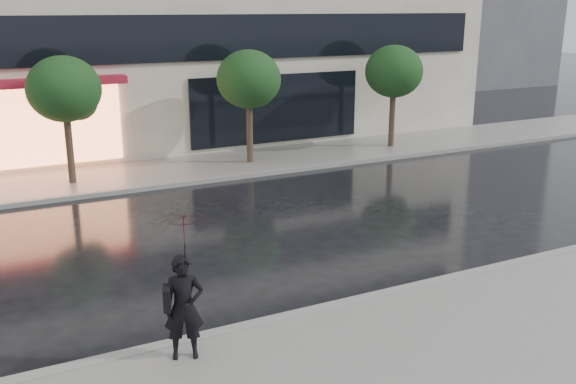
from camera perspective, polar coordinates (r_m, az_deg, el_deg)
ground at (r=12.81m, az=2.28°, el=-8.61°), size 120.00×120.00×0.00m
sidewalk_near at (r=10.40m, az=11.31°, el=-14.86°), size 60.00×4.50×0.12m
sidewalk_far at (r=21.83m, az=-10.88°, el=1.81°), size 60.00×3.50×0.12m
curb_near at (r=12.00m, az=4.64°, el=-10.07°), size 60.00×0.25×0.14m
curb_far at (r=20.20m, az=-9.49°, el=0.74°), size 60.00×0.25×0.14m
tree_mid_west at (r=20.51m, az=-19.12°, el=8.45°), size 2.20×2.20×3.99m
tree_mid_east at (r=22.13m, az=-3.39°, el=9.80°), size 2.20×2.20×3.99m
tree_far_east at (r=25.11m, az=9.47°, el=10.37°), size 2.20×2.20×3.99m
pedestrian_with_umbrella at (r=9.76m, az=-9.22°, el=-6.47°), size 1.14×1.15×2.35m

